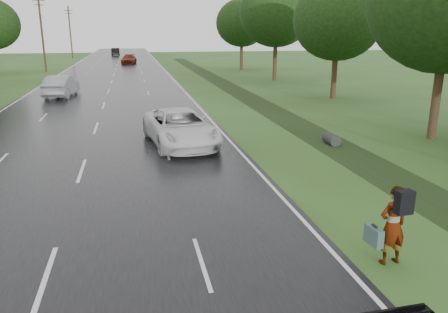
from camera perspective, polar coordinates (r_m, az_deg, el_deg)
name	(u,v)px	position (r m, az deg, el deg)	size (l,w,h in m)	color
ground	(45,281)	(10.76, -22.32, -14.84)	(220.00, 220.00, 0.00)	#314E1C
road	(113,77)	(54.41, -14.28, 10.01)	(14.00, 180.00, 0.04)	black
edge_stripe_east	(170,76)	(54.56, -7.08, 10.42)	(0.12, 180.00, 0.01)	silver
edge_stripe_west	(53,78)	(55.08, -21.40, 9.50)	(0.12, 180.00, 0.01)	silver
center_line	(113,77)	(54.41, -14.28, 10.04)	(0.12, 180.00, 0.01)	silver
drainage_ditch	(275,112)	(29.83, 6.68, 5.78)	(2.20, 120.00, 0.56)	black
utility_pole_far	(42,32)	(65.10, -22.69, 14.79)	(1.60, 0.26, 10.00)	#3B2318
utility_pole_distant	(70,32)	(94.79, -19.45, 15.13)	(1.60, 0.26, 10.00)	#3B2318
tree_east_c	(338,20)	(36.82, 14.66, 16.86)	(7.00, 7.00, 9.29)	#3B2318
tree_east_d	(276,13)	(49.69, 6.86, 18.09)	(8.00, 8.00, 10.76)	#3B2318
tree_east_f	(242,23)	(63.03, 2.34, 17.03)	(7.20, 7.20, 9.62)	#3B2318
pedestrian	(392,224)	(10.94, 21.12, -8.28)	(0.91, 0.76, 1.94)	#A5998C
white_pickup	(180,128)	(20.97, -5.74, 3.79)	(2.78, 6.02, 1.67)	silver
silver_sedan	(61,86)	(39.14, -20.48, 8.62)	(1.85, 5.30, 1.75)	gray
far_car_red	(129,59)	(76.41, -12.32, 12.32)	(2.09, 5.15, 1.49)	maroon
far_car_dark	(116,52)	(103.05, -13.98, 13.14)	(1.74, 4.98, 1.64)	black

